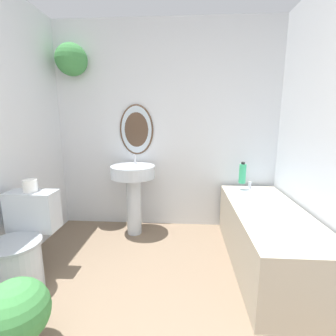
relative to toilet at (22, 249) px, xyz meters
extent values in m
cube|color=silver|center=(1.03, 1.28, 0.88)|extent=(2.70, 0.06, 2.40)
ellipsoid|color=#4C3828|center=(0.68, 1.24, 0.86)|extent=(0.40, 0.02, 0.59)
ellipsoid|color=silver|center=(0.68, 1.23, 0.86)|extent=(0.36, 0.01, 0.55)
cylinder|color=silver|center=(-0.01, 1.15, 1.71)|extent=(0.16, 0.16, 0.09)
sphere|color=#3D8442|center=(-0.01, 1.15, 1.63)|extent=(0.35, 0.35, 0.35)
cylinder|color=silver|center=(0.00, -0.08, -0.12)|extent=(0.36, 0.36, 0.40)
cylinder|color=#A0A9B1|center=(0.00, -0.08, 0.09)|extent=(0.39, 0.39, 0.02)
cube|color=silver|center=(0.00, 0.19, 0.24)|extent=(0.39, 0.18, 0.33)
cylinder|color=silver|center=(0.68, 0.97, 0.02)|extent=(0.17, 0.17, 0.67)
cylinder|color=silver|center=(0.68, 0.97, 0.41)|extent=(0.49, 0.49, 0.13)
cylinder|color=silver|center=(0.68, 1.10, 0.53)|extent=(0.02, 0.02, 0.10)
cube|color=#B2A893|center=(2.00, 0.43, -0.05)|extent=(0.61, 1.54, 0.53)
cube|color=silver|center=(2.00, 0.43, 0.19)|extent=(0.51, 1.44, 0.04)
cylinder|color=silver|center=(2.00, 1.10, 0.25)|extent=(0.04, 0.04, 0.08)
cylinder|color=#38B275|center=(1.89, 1.04, 0.39)|extent=(0.08, 0.08, 0.21)
cylinder|color=black|center=(1.89, 1.04, 0.51)|extent=(0.04, 0.04, 0.02)
sphere|color=#3D8442|center=(0.34, -0.55, -0.04)|extent=(0.36, 0.36, 0.36)
cylinder|color=white|center=(0.00, 0.19, 0.46)|extent=(0.11, 0.11, 0.10)
camera|label=1|loc=(1.25, -1.64, 0.99)|focal=26.00mm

